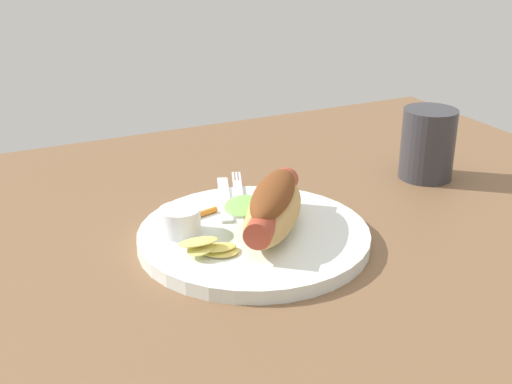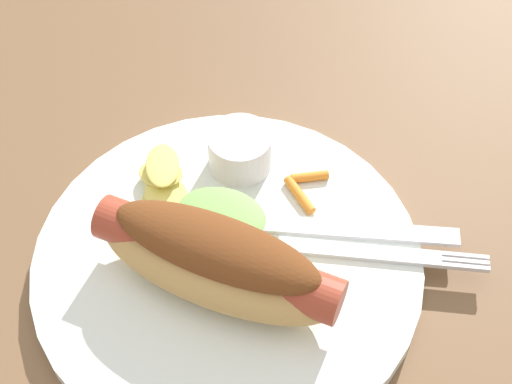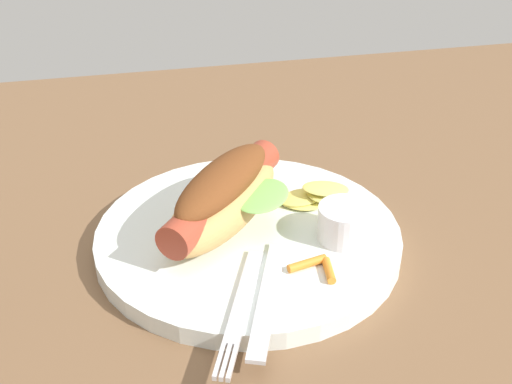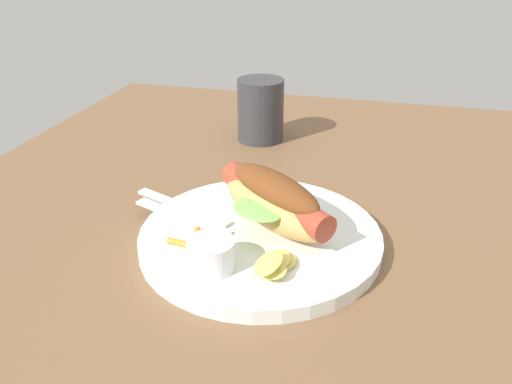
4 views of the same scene
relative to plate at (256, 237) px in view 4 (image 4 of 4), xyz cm
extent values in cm
cube|color=brown|center=(-2.32, -0.48, -1.70)|extent=(120.00, 90.00, 1.80)
cylinder|color=white|center=(0.00, 0.00, 0.00)|extent=(26.72, 26.72, 1.60)
ellipsoid|color=tan|center=(1.93, -1.55, 3.20)|extent=(14.78, 16.38, 4.81)
cylinder|color=#A33D28|center=(1.93, -1.55, 4.05)|extent=(12.72, 14.78, 2.98)
ellipsoid|color=brown|center=(1.93, -1.55, 5.39)|extent=(12.11, 13.56, 3.03)
ellipsoid|color=#7FC65B|center=(-1.21, -0.14, 4.17)|extent=(7.02, 7.44, 0.60)
cylinder|color=white|center=(-7.81, 2.49, 2.33)|extent=(4.70, 4.70, 3.06)
cube|color=silver|center=(2.12, 8.29, 1.00)|extent=(5.25, 10.79, 0.40)
cube|color=silver|center=(5.20, 14.78, 1.00)|extent=(1.47, 3.08, 0.40)
cube|color=silver|center=(4.78, 14.94, 1.00)|extent=(1.47, 3.08, 0.40)
cube|color=silver|center=(4.37, 15.11, 1.00)|extent=(1.47, 3.08, 0.40)
cube|color=silver|center=(0.45, 8.96, 0.98)|extent=(6.14, 13.40, 0.36)
ellipsoid|color=#DCD064|center=(-5.67, -3.75, 1.05)|extent=(5.30, 5.08, 0.50)
ellipsoid|color=#DCD064|center=(-5.75, -3.73, 1.45)|extent=(4.23, 2.77, 1.12)
ellipsoid|color=#DCD064|center=(-7.74, -3.51, 1.70)|extent=(4.36, 4.38, 0.94)
ellipsoid|color=#DCD064|center=(-7.90, -3.28, 2.38)|extent=(4.74, 3.29, 0.99)
cylinder|color=orange|center=(-3.55, 5.78, 1.15)|extent=(3.45, 1.48, 0.71)
cylinder|color=orange|center=(-4.98, 7.02, 1.15)|extent=(1.05, 2.83, 0.69)
cylinder|color=#333338|center=(31.08, 7.38, 4.23)|extent=(7.56, 7.56, 10.06)
camera|label=1|loc=(-29.89, -62.78, 34.86)|focal=47.01mm
camera|label=2|loc=(27.49, -6.05, 44.32)|focal=53.02mm
camera|label=3|loc=(9.97, 47.79, 34.12)|focal=47.67mm
camera|label=4|loc=(-46.90, -12.25, 30.47)|focal=36.00mm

